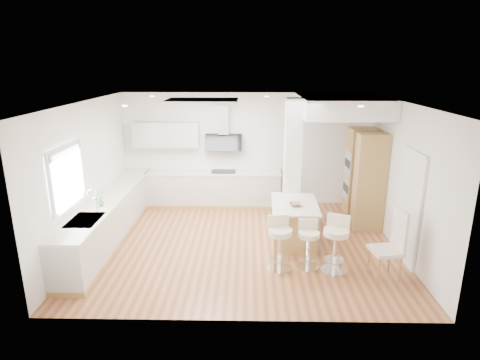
{
  "coord_description": "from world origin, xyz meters",
  "views": [
    {
      "loc": [
        0.1,
        -7.35,
        3.5
      ],
      "look_at": [
        -0.06,
        0.4,
        1.22
      ],
      "focal_mm": 30.0,
      "sensor_mm": 36.0,
      "label": 1
    }
  ],
  "objects_px": {
    "bar_stool_c": "(336,241)",
    "peninsula": "(294,223)",
    "bar_stool_a": "(280,241)",
    "bar_stool_b": "(308,242)",
    "dining_chair": "(393,242)"
  },
  "relations": [
    {
      "from": "bar_stool_a",
      "to": "peninsula",
      "type": "bearing_deg",
      "value": 61.51
    },
    {
      "from": "bar_stool_b",
      "to": "bar_stool_a",
      "type": "bearing_deg",
      "value": -173.14
    },
    {
      "from": "peninsula",
      "to": "bar_stool_b",
      "type": "bearing_deg",
      "value": -80.49
    },
    {
      "from": "peninsula",
      "to": "bar_stool_a",
      "type": "height_order",
      "value": "bar_stool_a"
    },
    {
      "from": "peninsula",
      "to": "dining_chair",
      "type": "bearing_deg",
      "value": -40.4
    },
    {
      "from": "bar_stool_a",
      "to": "bar_stool_b",
      "type": "bearing_deg",
      "value": -2.39
    },
    {
      "from": "peninsula",
      "to": "dining_chair",
      "type": "relative_size",
      "value": 1.15
    },
    {
      "from": "bar_stool_a",
      "to": "dining_chair",
      "type": "xyz_separation_m",
      "value": [
        1.85,
        -0.24,
        0.1
      ]
    },
    {
      "from": "bar_stool_a",
      "to": "bar_stool_b",
      "type": "distance_m",
      "value": 0.51
    },
    {
      "from": "bar_stool_c",
      "to": "peninsula",
      "type": "bearing_deg",
      "value": 137.7
    },
    {
      "from": "bar_stool_c",
      "to": "bar_stool_a",
      "type": "bearing_deg",
      "value": -162.04
    },
    {
      "from": "bar_stool_b",
      "to": "bar_stool_c",
      "type": "height_order",
      "value": "bar_stool_c"
    },
    {
      "from": "bar_stool_a",
      "to": "bar_stool_c",
      "type": "distance_m",
      "value": 0.96
    },
    {
      "from": "bar_stool_b",
      "to": "dining_chair",
      "type": "bearing_deg",
      "value": -13.65
    },
    {
      "from": "peninsula",
      "to": "bar_stool_c",
      "type": "relative_size",
      "value": 1.39
    }
  ]
}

